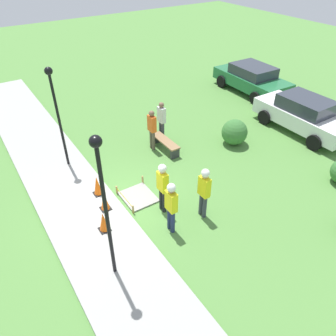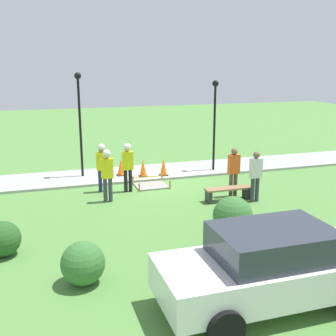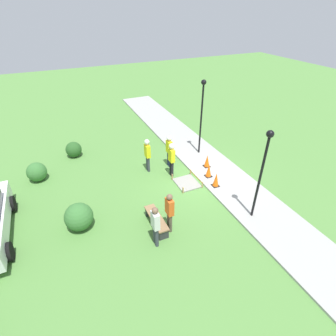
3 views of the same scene
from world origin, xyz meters
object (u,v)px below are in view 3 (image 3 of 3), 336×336
Objects in this scene: worker_assistant at (172,157)px; bystander_in_gray_shirt at (155,224)px; worker_supervisor at (147,152)px; lamppost_near at (202,108)px; bystander_in_orange_shirt at (170,210)px; traffic_cone_near_patch at (216,180)px; park_bench at (156,220)px; traffic_cone_sidewalk_edge at (207,161)px; lamppost_far at (263,164)px; worker_trainee at (169,148)px; traffic_cone_far_patch at (209,170)px.

worker_assistant is 4.69m from bystander_in_gray_shirt.
worker_assistant is (-0.93, -0.96, -0.00)m from worker_supervisor.
worker_assistant is at bearing 119.84° from lamppost_near.
traffic_cone_near_patch is at bearing -63.03° from bystander_in_orange_shirt.
bystander_in_gray_shirt reaches higher than park_bench.
lamppost_far is (-4.13, 0.29, 2.22)m from traffic_cone_sidewalk_edge.
worker_assistant is at bearing -34.24° from park_bench.
bystander_in_gray_shirt is (-4.90, 1.53, -0.11)m from worker_supervisor.
bystander_in_orange_shirt is 0.42× the size of lamppost_near.
worker_supervisor is at bearing -16.05° from park_bench.
traffic_cone_sidewalk_edge is 2.18m from worker_trainee.
worker_supervisor reaches higher than bystander_in_orange_shirt.
traffic_cone_far_patch is 0.18× the size of lamppost_far.
traffic_cone_near_patch is 0.17× the size of lamppost_near.
bystander_in_gray_shirt is (-3.83, 4.55, 0.58)m from traffic_cone_sidewalk_edge.
bystander_in_gray_shirt reaches higher than traffic_cone_far_patch.
lamppost_near reaches higher than worker_assistant.
traffic_cone_far_patch is 3.95m from lamppost_far.
worker_trainee is 1.03× the size of bystander_in_orange_shirt.
traffic_cone_sidewalk_edge is at bearing -54.67° from park_bench.
bystander_in_gray_shirt is 0.42× the size of lamppost_near.
bystander_in_orange_shirt is at bearing 155.72° from worker_trainee.
lamppost_near is (3.28, -0.95, 2.40)m from traffic_cone_near_patch.
worker_supervisor is 3.87m from lamppost_near.
lamppost_near reaches higher than lamppost_far.
bystander_in_gray_shirt is at bearing 130.07° from traffic_cone_sidewalk_edge.
traffic_cone_far_patch is 5.11m from bystander_in_gray_shirt.
traffic_cone_sidewalk_edge is 5.98m from bystander_in_gray_shirt.
worker_assistant reaches higher than traffic_cone_far_patch.
traffic_cone_sidewalk_edge is at bearing -49.93° from bystander_in_gray_shirt.
lamppost_near reaches higher than worker_supervisor.
lamppost_far is at bearing -93.98° from bystander_in_gray_shirt.
lamppost_far reaches higher than worker_assistant.
traffic_cone_near_patch is at bearing -138.44° from worker_supervisor.
worker_trainee is at bearing 35.32° from traffic_cone_far_patch.
lamppost_far reaches higher than worker_trainee.
worker_supervisor is 6.07m from lamppost_far.
worker_supervisor is at bearing 27.73° from lamppost_far.
lamppost_near is (2.42, -0.83, 2.41)m from traffic_cone_far_patch.
bystander_in_orange_shirt is (-3.52, 1.72, -0.10)m from worker_assistant.
worker_trainee is (1.06, 1.79, 0.67)m from traffic_cone_sidewalk_edge.
worker_trainee is at bearing 102.89° from lamppost_near.
worker_trainee is 5.62m from bystander_in_gray_shirt.
traffic_cone_sidewalk_edge is at bearing -109.57° from worker_supervisor.
traffic_cone_near_patch is 3.11m from worker_trainee.
lamppost_near is (1.56, -0.40, 2.42)m from traffic_cone_sidewalk_edge.
lamppost_far is at bearing -163.89° from worker_trainee.
traffic_cone_sidewalk_edge is 0.37× the size of worker_supervisor.
bystander_in_gray_shirt is (-0.46, 0.76, -0.00)m from bystander_in_orange_shirt.
bystander_in_gray_shirt is (-2.97, 4.13, 0.57)m from traffic_cone_far_patch.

